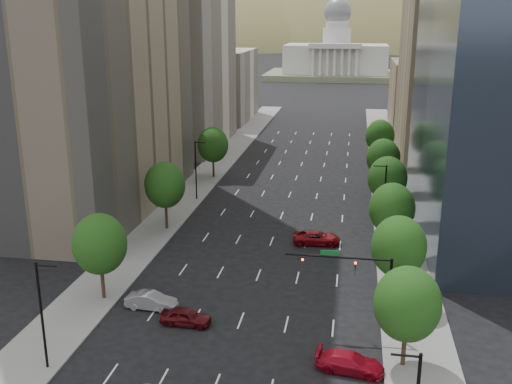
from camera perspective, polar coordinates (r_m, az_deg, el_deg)
The scene contains 25 objects.
sidewalk_left at distance 85.45m, azimuth -7.88°, elevation -1.63°, with size 6.00×200.00×0.15m, color slate.
sidewalk_right at distance 81.99m, azimuth 13.32°, elevation -2.72°, with size 6.00×200.00×0.15m, color slate.
midrise_cream_left at distance 125.48m, azimuth -6.54°, elevation 12.35°, with size 14.00×30.00×35.00m, color beige.
filler_left at distance 158.12m, azimuth -3.13°, elevation 10.20°, with size 14.00×26.00×18.00m, color beige.
parking_tan_right at distance 118.95m, azimuth 17.32°, elevation 10.28°, with size 14.00×30.00×30.00m, color #8C7759.
filler_right at distance 152.29m, azimuth 15.54°, elevation 9.00°, with size 14.00×26.00×16.00m, color #8C7759.
tree_right_0 at distance 47.57m, azimuth 14.34°, elevation -10.40°, with size 5.20×5.20×8.39m.
tree_right_1 at distance 57.45m, azimuth 13.56°, elevation -5.14°, with size 5.20×5.20×8.75m.
tree_right_2 at distance 68.78m, azimuth 12.94°, elevation -1.58°, with size 5.20×5.20×8.61m.
tree_right_3 at distance 80.20m, azimuth 12.52°, elevation 1.25°, with size 5.20×5.20×8.89m.
tree_right_4 at distance 93.87m, azimuth 12.13°, elevation 3.23°, with size 5.20×5.20×8.46m.
tree_right_5 at distance 109.44m, azimuth 11.83°, elevation 5.28°, with size 5.20×5.20×8.75m.
tree_left_0 at distance 58.43m, azimuth -14.79°, elevation -4.86°, with size 5.20×5.20×8.75m.
tree_left_1 at distance 76.02m, azimuth -8.74°, elevation 0.67°, with size 5.20×5.20×8.97m.
tree_left_2 at distance 100.36m, azimuth -4.16°, elevation 4.54°, with size 5.20×5.20×8.68m.
streetlight_rn at distance 75.65m, azimuth 12.21°, elevation -0.48°, with size 1.70×0.20×9.00m.
streetlight_ls at distance 48.84m, azimuth -19.86°, elevation -10.88°, with size 1.70×0.20×9.00m.
streetlight_ln at distance 88.16m, azimuth -5.77°, elevation 2.25°, with size 1.70×0.20×9.00m.
traffic_signal at distance 51.97m, azimuth 10.07°, elevation -7.99°, with size 9.12×0.40×7.38m.
capitol at distance 267.82m, azimuth 7.69°, elevation 12.60°, with size 60.00×40.00×35.20m.
foothills at distance 620.60m, azimuth 12.00°, elevation 10.30°, with size 720.00×413.00×263.00m.
car_red_near at distance 48.35m, azimuth 9.01°, elevation -15.88°, with size 2.17×5.33×1.55m, color maroon.
car_maroon at distance 54.42m, azimuth -6.77°, elevation -11.81°, with size 1.85×4.60×1.57m, color #450B0E.
car_silver at distance 57.58m, azimuth -10.03°, elevation -10.27°, with size 1.69×4.86×1.60m, color #99999E.
car_red_far at distance 72.26m, azimuth 5.86°, elevation -4.39°, with size 2.63×5.71×1.59m, color maroon.
Camera 1 is at (9.35, -17.34, 26.57)m, focal length 41.62 mm.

